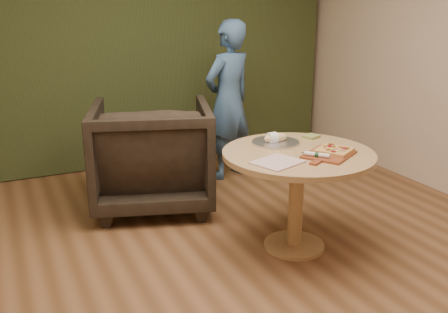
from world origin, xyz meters
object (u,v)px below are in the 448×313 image
Objects in this scene: pizza_paddle at (328,155)px; serving_tray at (276,142)px; flatbread_pizza at (334,150)px; armchair at (152,150)px; bread_roll at (275,138)px; cutlery_roll at (317,155)px; person_standing at (228,101)px; pedestal_table at (297,170)px.

pizza_paddle is 1.31× the size of serving_tray.
flatbread_pizza is 0.29× the size of armchair.
flatbread_pizza reaches higher than pizza_paddle.
serving_tray is at bearing 0.00° from bread_roll.
cutlery_roll is (-0.18, -0.04, 0.00)m from flatbread_pizza.
cutlery_roll is at bearing 161.33° from pizza_paddle.
cutlery_roll is at bearing 63.64° from person_standing.
pedestal_table is 3.04× the size of serving_tray.
bread_roll is at bearing 120.38° from flatbread_pizza.
cutlery_roll is 1.62m from armchair.
pedestal_table is 1.42m from armchair.
pizza_paddle is 1.55× the size of flatbread_pizza.
bread_roll is (-0.06, 0.45, 0.01)m from cutlery_roll.
pizza_paddle is (0.13, -0.17, 0.15)m from pedestal_table.
armchair is at bearing 119.80° from pedestal_table.
cutlery_roll is at bearing -82.07° from bread_roll.
serving_tray is (-0.23, 0.41, -0.02)m from flatbread_pizza.
person_standing is at bearing 78.64° from serving_tray.
flatbread_pizza is (0.06, 0.02, 0.02)m from pizza_paddle.
pedestal_table is at bearing 141.92° from flatbread_pizza.
flatbread_pizza is 0.18m from cutlery_roll.
person_standing is at bearing 81.54° from pedestal_table.
serving_tray is at bearing 119.45° from flatbread_pizza.
armchair is 0.65× the size of person_standing.
serving_tray is 1.84× the size of bread_roll.
flatbread_pizza reaches higher than serving_tray.
flatbread_pizza is at bearing 140.38° from armchair.
pizza_paddle is at bearing -68.69° from serving_tray.
person_standing is (0.95, 0.43, 0.28)m from armchair.
serving_tray is at bearing 57.52° from cutlery_roll.
person_standing is at bearing 43.69° from cutlery_roll.
pedestal_table is 5.60× the size of bread_roll.
bread_roll is (-0.24, 0.41, 0.02)m from flatbread_pizza.
bread_roll is (-0.04, 0.26, 0.18)m from pedestal_table.
armchair is (-0.67, 0.98, -0.24)m from serving_tray.
flatbread_pizza is at bearing -60.55° from serving_tray.
bread_roll is at bearing 99.82° from pedestal_table.
armchair is (-0.72, 1.43, -0.26)m from cutlery_roll.
bread_roll is at bearing 141.44° from armchair.
cutlery_roll is at bearing -166.13° from flatbread_pizza.
person_standing is (0.23, 1.86, 0.02)m from cutlery_roll.
person_standing reaches higher than bread_roll.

